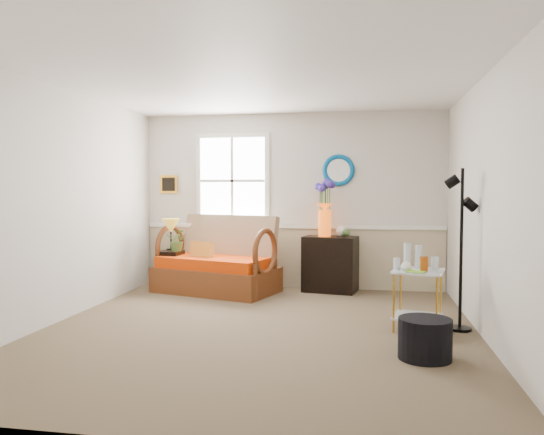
% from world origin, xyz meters
% --- Properties ---
extents(floor, '(4.50, 5.00, 0.01)m').
position_xyz_m(floor, '(0.00, 0.00, 0.00)').
color(floor, brown).
rests_on(floor, ground).
extents(ceiling, '(4.50, 5.00, 0.01)m').
position_xyz_m(ceiling, '(0.00, 0.00, 2.60)').
color(ceiling, white).
rests_on(ceiling, walls).
extents(walls, '(4.51, 5.01, 2.60)m').
position_xyz_m(walls, '(0.00, 0.00, 1.30)').
color(walls, beige).
rests_on(walls, floor).
extents(wainscot, '(4.46, 0.02, 0.90)m').
position_xyz_m(wainscot, '(0.00, 2.48, 0.45)').
color(wainscot, tan).
rests_on(wainscot, walls).
extents(chair_rail, '(4.46, 0.04, 0.06)m').
position_xyz_m(chair_rail, '(0.00, 2.47, 0.92)').
color(chair_rail, white).
rests_on(chair_rail, walls).
extents(window, '(1.14, 0.06, 1.44)m').
position_xyz_m(window, '(-0.90, 2.47, 1.60)').
color(window, white).
rests_on(window, walls).
extents(picture, '(0.28, 0.03, 0.28)m').
position_xyz_m(picture, '(-1.92, 2.48, 1.55)').
color(picture, '#C18020').
rests_on(picture, walls).
extents(mirror, '(0.47, 0.07, 0.47)m').
position_xyz_m(mirror, '(0.70, 2.48, 1.75)').
color(mirror, '#057CAF').
rests_on(mirror, walls).
extents(loveseat, '(1.87, 1.38, 1.09)m').
position_xyz_m(loveseat, '(-1.00, 1.92, 0.54)').
color(loveseat, brown).
rests_on(loveseat, floor).
extents(throw_pillow, '(0.37, 0.24, 0.37)m').
position_xyz_m(throw_pillow, '(-1.22, 1.90, 0.54)').
color(throw_pillow, '#D25905').
rests_on(throw_pillow, loveseat).
extents(lamp_stand, '(0.35, 0.35, 0.57)m').
position_xyz_m(lamp_stand, '(-1.72, 1.99, 0.28)').
color(lamp_stand, black).
rests_on(lamp_stand, floor).
extents(table_lamp, '(0.31, 0.31, 0.47)m').
position_xyz_m(table_lamp, '(-1.70, 1.97, 0.81)').
color(table_lamp, gold).
rests_on(table_lamp, lamp_stand).
extents(potted_plant, '(0.30, 0.33, 0.25)m').
position_xyz_m(potted_plant, '(-1.59, 1.95, 0.69)').
color(potted_plant, '#436A2D').
rests_on(potted_plant, lamp_stand).
extents(cabinet, '(0.81, 0.60, 0.79)m').
position_xyz_m(cabinet, '(0.60, 2.26, 0.40)').
color(cabinet, black).
rests_on(cabinet, floor).
extents(flower_vase, '(0.28, 0.28, 0.80)m').
position_xyz_m(flower_vase, '(0.52, 2.25, 1.19)').
color(flower_vase, '#E9550D').
rests_on(flower_vase, cabinet).
extents(side_table, '(0.59, 0.59, 0.63)m').
position_xyz_m(side_table, '(1.64, 0.29, 0.32)').
color(side_table, '#C08A25').
rests_on(side_table, floor).
extents(tabletop_items, '(0.57, 0.57, 0.26)m').
position_xyz_m(tabletop_items, '(1.62, 0.32, 0.76)').
color(tabletop_items, silver).
rests_on(tabletop_items, side_table).
extents(floor_lamp, '(0.29, 0.29, 1.69)m').
position_xyz_m(floor_lamp, '(2.08, 0.37, 0.84)').
color(floor_lamp, black).
rests_on(floor_lamp, floor).
extents(ottoman, '(0.47, 0.47, 0.35)m').
position_xyz_m(ottoman, '(1.61, -0.67, 0.18)').
color(ottoman, black).
rests_on(ottoman, floor).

